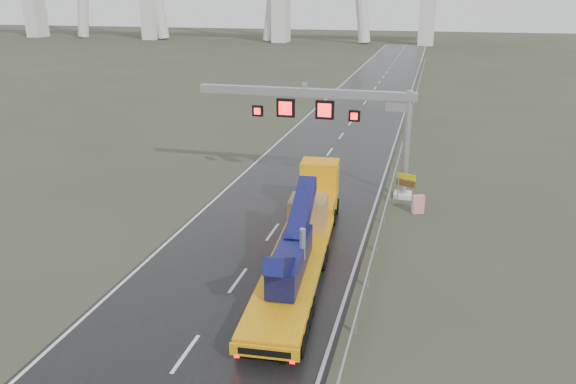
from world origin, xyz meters
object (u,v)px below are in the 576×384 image
(heavy_haul_truck, at_px, (305,226))
(striped_barrier, at_px, (418,204))
(exit_sign_pair, at_px, (406,183))
(sign_gantry, at_px, (335,112))

(heavy_haul_truck, xyz_separation_m, striped_barrier, (5.58, 7.39, -0.97))
(exit_sign_pair, bearing_deg, striped_barrier, -30.14)
(exit_sign_pair, relative_size, striped_barrier, 1.88)
(sign_gantry, distance_m, heavy_haul_truck, 10.94)
(striped_barrier, bearing_deg, sign_gantry, 132.90)
(heavy_haul_truck, relative_size, striped_barrier, 14.67)
(heavy_haul_truck, distance_m, striped_barrier, 9.31)
(exit_sign_pair, bearing_deg, heavy_haul_truck, -97.28)
(sign_gantry, relative_size, heavy_haul_truck, 0.86)
(exit_sign_pair, distance_m, striped_barrier, 1.74)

